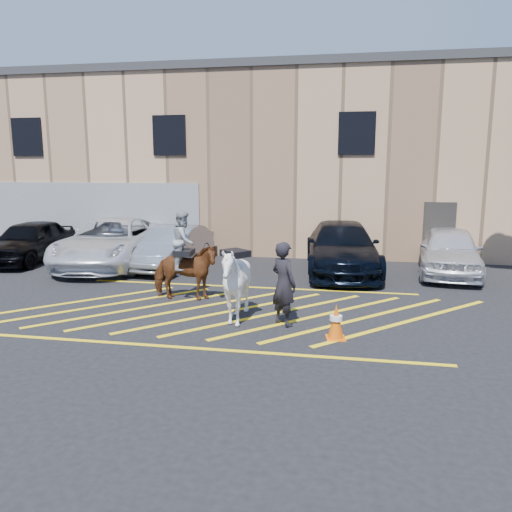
% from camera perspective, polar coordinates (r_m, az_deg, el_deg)
% --- Properties ---
extents(ground, '(90.00, 90.00, 0.00)m').
position_cam_1_polar(ground, '(12.41, -2.89, -5.99)').
color(ground, black).
rests_on(ground, ground).
extents(car_black_suv, '(2.09, 4.56, 1.51)m').
position_cam_1_polar(car_black_suv, '(19.99, -24.45, 1.57)').
color(car_black_suv, black).
rests_on(car_black_suv, ground).
extents(car_white_pickup, '(3.42, 6.22, 1.65)m').
position_cam_1_polar(car_white_pickup, '(18.16, -16.20, 1.51)').
color(car_white_pickup, silver).
rests_on(car_white_pickup, ground).
extents(car_silver_sedan, '(1.80, 4.41, 1.42)m').
position_cam_1_polar(car_silver_sedan, '(17.37, -9.47, 1.00)').
color(car_silver_sedan, gray).
rests_on(car_silver_sedan, ground).
extents(car_blue_suv, '(2.75, 5.74, 1.61)m').
position_cam_1_polar(car_blue_suv, '(16.67, 9.76, 0.94)').
color(car_blue_suv, black).
rests_on(car_blue_suv, ground).
extents(car_white_suv, '(2.38, 4.71, 1.54)m').
position_cam_1_polar(car_white_suv, '(17.20, 21.24, 0.55)').
color(car_white_suv, silver).
rests_on(car_white_suv, ground).
extents(handler, '(0.81, 0.78, 1.86)m').
position_cam_1_polar(handler, '(10.93, 3.17, -3.20)').
color(handler, black).
rests_on(handler, ground).
extents(warehouse, '(32.42, 10.20, 7.30)m').
position_cam_1_polar(warehouse, '(23.74, 3.76, 10.72)').
color(warehouse, tan).
rests_on(warehouse, ground).
extents(hatching_zone, '(12.60, 5.12, 0.01)m').
position_cam_1_polar(hatching_zone, '(12.13, -3.21, -6.35)').
color(hatching_zone, yellow).
rests_on(hatching_zone, ground).
extents(mounted_bay, '(1.81, 0.91, 2.34)m').
position_cam_1_polar(mounted_bay, '(13.07, -8.19, -0.98)').
color(mounted_bay, brown).
rests_on(mounted_bay, ground).
extents(saddled_white, '(2.14, 2.16, 1.78)m').
position_cam_1_polar(saddled_white, '(11.10, -2.35, -3.18)').
color(saddled_white, white).
rests_on(saddled_white, ground).
extents(traffic_cone, '(0.43, 0.43, 0.73)m').
position_cam_1_polar(traffic_cone, '(10.32, 9.13, -7.40)').
color(traffic_cone, orange).
rests_on(traffic_cone, ground).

